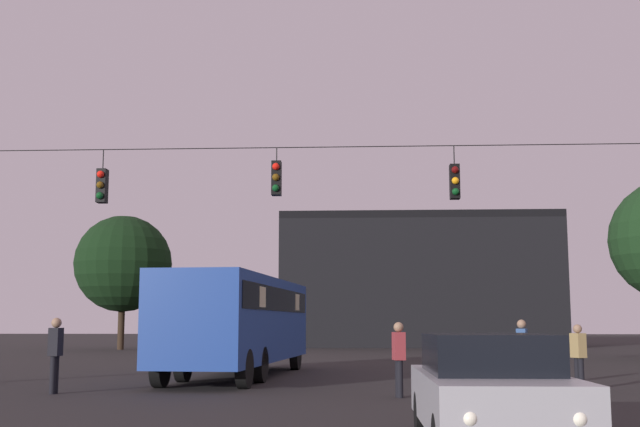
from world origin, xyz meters
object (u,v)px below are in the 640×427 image
Objects in this scene: tree_left_silhouette at (123,264)px; pedestrian_crossing_right at (55,350)px; city_bus at (240,316)px; car_near_right at (490,389)px; pedestrian_near_bus at (578,353)px; pedestrian_crossing_left at (399,355)px; pedestrian_crossing_center at (522,349)px.

pedestrian_crossing_right is at bearing -75.91° from tree_left_silhouette.
car_near_right is (5.47, -13.78, -1.07)m from city_bus.
city_bus is at bearing -65.29° from tree_left_silhouette.
pedestrian_crossing_right is at bearing -120.69° from city_bus.
pedestrian_crossing_right is (-8.97, 7.88, 0.22)m from car_near_right.
pedestrian_near_bus is 34.91m from tree_left_silhouette.
tree_left_silhouette is (-7.46, 29.72, 4.24)m from pedestrian_crossing_right.
pedestrian_crossing_left is (-0.87, 7.35, 0.15)m from car_near_right.
car_near_right is 11.94m from pedestrian_crossing_right.
pedestrian_crossing_right is at bearing -173.25° from pedestrian_near_bus.
tree_left_silhouette is at bearing 113.61° from car_near_right.
pedestrian_crossing_center reaches higher than pedestrian_crossing_left.
pedestrian_crossing_right is at bearing -168.23° from pedestrian_crossing_center.
city_bus is 6.89× the size of pedestrian_near_bus.
pedestrian_crossing_center is (3.33, 2.91, 0.04)m from pedestrian_crossing_left.
tree_left_silhouette reaches higher than city_bus.
pedestrian_near_bus is at bearing -25.78° from city_bus.
car_near_right is at bearing -103.47° from pedestrian_crossing_center.
city_bus is at bearing 125.60° from pedestrian_crossing_left.
tree_left_silhouette reaches higher than pedestrian_crossing_center.
pedestrian_crossing_left is 4.96m from pedestrian_near_bus.
pedestrian_crossing_right is 12.71m from pedestrian_near_bus.
city_bus is 1.36× the size of tree_left_silhouette.
pedestrian_crossing_right is 1.10× the size of pedestrian_near_bus.
pedestrian_near_bus is (9.12, -4.41, -0.95)m from city_bus.
tree_left_silhouette is at bearing 114.71° from city_bus.
pedestrian_crossing_right is (-3.50, -5.90, -0.85)m from city_bus.
pedestrian_crossing_center is at bearing -23.94° from city_bus.
pedestrian_near_bus is (1.20, -0.89, -0.08)m from pedestrian_crossing_center.
car_near_right is at bearing -83.24° from pedestrian_crossing_left.
tree_left_silhouette is (-20.09, 28.23, 4.34)m from pedestrian_near_bus.
tree_left_silhouette is at bearing 125.44° from pedestrian_near_bus.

